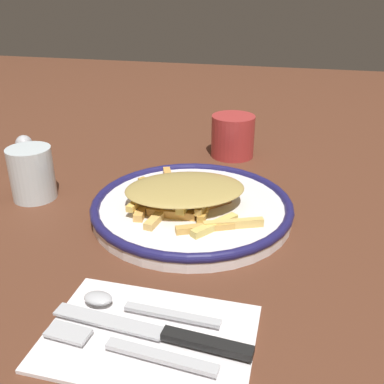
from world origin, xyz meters
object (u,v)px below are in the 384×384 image
Objects in this scene: spoon at (126,305)px; water_glass at (32,173)px; knife at (167,334)px; salt_shaker at (26,153)px; fork at (128,348)px; fries_heap at (183,193)px; napkin at (149,335)px; plate at (192,207)px; coffee_mug at (233,136)px.

water_glass reaches higher than spoon.
salt_shaker is at bearing 46.25° from knife.
spoon reaches higher than knife.
knife is (0.03, -0.03, 0.00)m from fork.
fries_heap is 1.08× the size of napkin.
plate is 0.23m from spoon.
coffee_mug is at bearing -46.93° from water_glass.
salt_shaker reaches higher than fork.
napkin is 0.05m from spoon.
fork is (-0.03, 0.01, 0.01)m from napkin.
salt_shaker is at bearing 44.42° from spoon.
water_glass reaches higher than plate.
coffee_mug is at bearing -0.13° from napkin.
coffee_mug is at bearing -4.24° from plate.
fork is 1.16× the size of spoon.
spoon is 1.77× the size of water_glass.
water_glass is 0.76× the size of coffee_mug.
knife is 1.87× the size of coffee_mug.
salt_shaker is (0.36, 0.38, 0.02)m from knife.
knife is (-0.25, -0.05, -0.03)m from fries_heap.
fries_heap is 1.07× the size of knife.
plate is 4.43× the size of salt_shaker.
fries_heap reaches higher than napkin.
fries_heap is 1.28× the size of fork.
fork is at bearing -178.70° from plate.
spoon is 0.50m from coffee_mug.
plate reaches higher than spoon.
plate is at bearing 1.30° from fork.
spoon is 0.34m from water_glass.
plate is 1.99× the size of spoon.
plate is 1.45× the size of napkin.
spoon is 1.35× the size of coffee_mug.
fries_heap is at bearing -1.39° from spoon.
napkin is 1.85× the size of coffee_mug.
napkin is 0.53m from coffee_mug.
coffee_mug reaches higher than fries_heap.
plate is 2.69× the size of coffee_mug.
knife is at bearing -169.19° from fries_heap.
plate is 1.34× the size of fries_heap.
fork is 1.57× the size of coffee_mug.
fork is at bearing 155.69° from napkin.
spoon reaches higher than fork.
spoon is at bearing 175.86° from coffee_mug.
napkin is at bearing -130.13° from spoon.
napkin is 0.39m from water_glass.
water_glass is 1.26× the size of salt_shaker.
knife reaches higher than fork.
coffee_mug is (0.53, 0.02, 0.03)m from knife.
water_glass is (0.00, 0.27, 0.03)m from plate.
water_glass reaches higher than knife.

